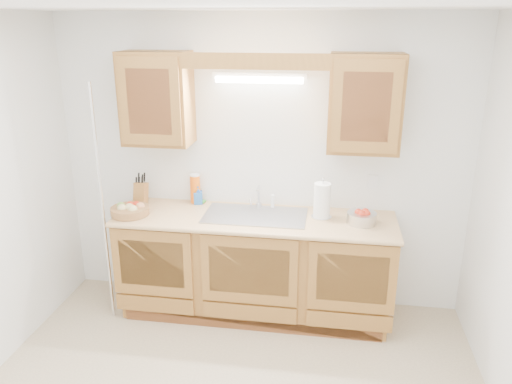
% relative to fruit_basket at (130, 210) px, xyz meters
% --- Properties ---
extents(room, '(3.52, 3.50, 2.50)m').
position_rel_fruit_basket_xyz_m(room, '(1.03, -1.07, 0.31)').
color(room, '#C9B491').
rests_on(room, ground).
extents(base_cabinets, '(2.20, 0.60, 0.86)m').
position_rel_fruit_basket_xyz_m(base_cabinets, '(1.03, 0.13, -0.50)').
color(base_cabinets, '#A86D31').
rests_on(base_cabinets, ground).
extents(countertop, '(2.30, 0.63, 0.04)m').
position_rel_fruit_basket_xyz_m(countertop, '(1.03, 0.11, -0.06)').
color(countertop, tan).
rests_on(countertop, base_cabinets).
extents(upper_cabinet_left, '(0.55, 0.33, 0.75)m').
position_rel_fruit_basket_xyz_m(upper_cabinet_left, '(0.20, 0.26, 0.88)').
color(upper_cabinet_left, '#A86D31').
rests_on(upper_cabinet_left, room).
extents(upper_cabinet_right, '(0.55, 0.33, 0.75)m').
position_rel_fruit_basket_xyz_m(upper_cabinet_right, '(1.86, 0.26, 0.88)').
color(upper_cabinet_right, '#A86D31').
rests_on(upper_cabinet_right, room).
extents(valance, '(2.20, 0.05, 0.12)m').
position_rel_fruit_basket_xyz_m(valance, '(1.03, 0.12, 1.20)').
color(valance, '#A86D31').
rests_on(valance, room).
extents(fluorescent_fixture, '(0.76, 0.08, 0.08)m').
position_rel_fruit_basket_xyz_m(fluorescent_fixture, '(1.03, 0.34, 1.05)').
color(fluorescent_fixture, white).
rests_on(fluorescent_fixture, room).
extents(sink, '(0.84, 0.46, 0.36)m').
position_rel_fruit_basket_xyz_m(sink, '(1.03, 0.13, -0.12)').
color(sink, '#9E9EA3').
rests_on(sink, countertop).
extents(wire_shelf_pole, '(0.03, 0.03, 2.00)m').
position_rel_fruit_basket_xyz_m(wire_shelf_pole, '(-0.17, -0.14, 0.06)').
color(wire_shelf_pole, silver).
rests_on(wire_shelf_pole, ground).
extents(outlet_plate, '(0.08, 0.01, 0.12)m').
position_rel_fruit_basket_xyz_m(outlet_plate, '(1.98, 0.42, 0.21)').
color(outlet_plate, white).
rests_on(outlet_plate, room).
extents(fruit_basket, '(0.39, 0.39, 0.10)m').
position_rel_fruit_basket_xyz_m(fruit_basket, '(0.00, 0.00, 0.00)').
color(fruit_basket, olive).
rests_on(fruit_basket, countertop).
extents(knife_block, '(0.10, 0.16, 0.29)m').
position_rel_fruit_basket_xyz_m(knife_block, '(0.00, 0.26, 0.06)').
color(knife_block, '#A86D31').
rests_on(knife_block, countertop).
extents(orange_canister, '(0.09, 0.09, 0.26)m').
position_rel_fruit_basket_xyz_m(orange_canister, '(0.46, 0.37, 0.09)').
color(orange_canister, orange).
rests_on(orange_canister, countertop).
extents(soap_bottle, '(0.09, 0.09, 0.16)m').
position_rel_fruit_basket_xyz_m(soap_bottle, '(0.49, 0.34, 0.04)').
color(soap_bottle, blue).
rests_on(soap_bottle, countertop).
extents(sponge, '(0.12, 0.08, 0.02)m').
position_rel_fruit_basket_xyz_m(sponge, '(0.49, 0.37, -0.03)').
color(sponge, '#CC333F').
rests_on(sponge, countertop).
extents(paper_towel, '(0.17, 0.17, 0.34)m').
position_rel_fruit_basket_xyz_m(paper_towel, '(1.57, 0.18, 0.10)').
color(paper_towel, silver).
rests_on(paper_towel, countertop).
extents(apple_bowl, '(0.24, 0.24, 0.12)m').
position_rel_fruit_basket_xyz_m(apple_bowl, '(1.89, 0.11, 0.01)').
color(apple_bowl, silver).
rests_on(apple_bowl, countertop).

